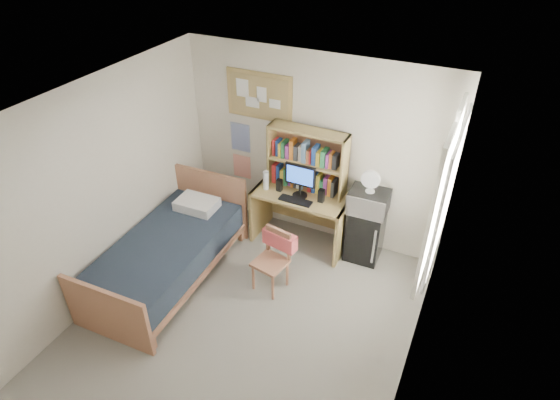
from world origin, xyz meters
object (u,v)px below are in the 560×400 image
at_px(monitor, 300,182).
at_px(speaker_left, 279,185).
at_px(desk_chair, 270,262).
at_px(bed, 168,259).
at_px(microwave, 369,201).
at_px(bulletin_board, 259,96).
at_px(mini_fridge, 365,233).
at_px(desk_fan, 371,182).
at_px(desk, 301,218).
at_px(speaker_right, 321,196).

height_order(monitor, speaker_left, monitor).
height_order(desk_chair, bed, desk_chair).
relative_size(monitor, speaker_left, 2.60).
relative_size(desk_chair, monitor, 1.83).
bearing_deg(microwave, monitor, -173.87).
bearing_deg(bulletin_board, mini_fridge, -8.38).
bearing_deg(microwave, desk_chair, -130.82).
height_order(bed, speaker_left, speaker_left).
relative_size(bed, monitor, 4.86).
bearing_deg(desk_fan, microwave, 0.00).
height_order(desk_chair, desk_fan, desk_fan).
xyz_separation_m(desk, monitor, (-0.00, -0.06, 0.62)).
relative_size(speaker_left, desk_fan, 0.59).
height_order(speaker_right, microwave, microwave).
xyz_separation_m(monitor, speaker_left, (-0.30, 0.00, -0.14)).
bearing_deg(mini_fridge, speaker_right, -167.76).
bearing_deg(speaker_right, monitor, 180.00).
distance_m(desk, speaker_right, 0.58).
relative_size(mini_fridge, speaker_right, 4.17).
relative_size(desk_chair, mini_fridge, 1.07).
bearing_deg(desk_fan, speaker_right, -169.62).
bearing_deg(mini_fridge, bed, -147.07).
bearing_deg(mini_fridge, desk_fan, -90.00).
distance_m(bed, speaker_right, 2.10).
height_order(mini_fridge, desk_fan, desk_fan).
height_order(desk, bed, desk).
relative_size(speaker_left, speaker_right, 0.94).
bearing_deg(desk_chair, monitor, 102.03).
distance_m(mini_fridge, speaker_right, 0.79).
bearing_deg(monitor, desk_fan, 8.56).
height_order(monitor, speaker_right, monitor).
distance_m(bulletin_board, mini_fridge, 2.28).
relative_size(speaker_right, microwave, 0.37).
xyz_separation_m(desk_chair, bed, (-1.25, -0.38, -0.11)).
bearing_deg(desk, microwave, 4.74).
distance_m(desk_chair, monitor, 1.12).
relative_size(bulletin_board, desk_chair, 1.16).
bearing_deg(desk_chair, mini_fridge, 61.93).
height_order(bulletin_board, speaker_right, bulletin_board).
bearing_deg(speaker_right, microwave, 12.81).
xyz_separation_m(desk, mini_fridge, (0.89, 0.08, -0.02)).
xyz_separation_m(bulletin_board, speaker_right, (1.07, -0.39, -1.03)).
xyz_separation_m(mini_fridge, monitor, (-0.89, -0.14, 0.64)).
bearing_deg(mini_fridge, desk, -176.40).
xyz_separation_m(desk, bed, (-1.23, -1.38, -0.10)).
height_order(monitor, desk_fan, desk_fan).
bearing_deg(bed, desk, 46.71).
distance_m(bulletin_board, bed, 2.40).
bearing_deg(microwave, mini_fridge, 90.00).
height_order(bulletin_board, bed, bulletin_board).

